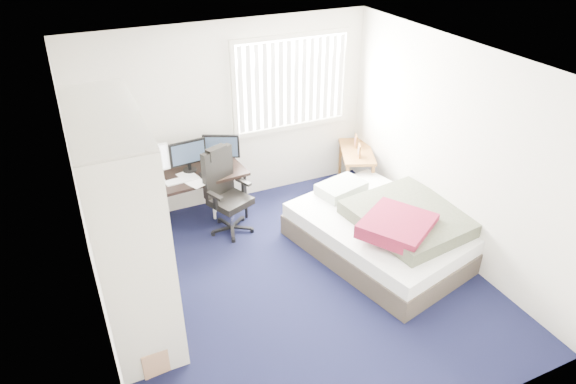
{
  "coord_description": "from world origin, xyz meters",
  "views": [
    {
      "loc": [
        -1.97,
        -4.04,
        3.82
      ],
      "look_at": [
        0.08,
        0.4,
        0.96
      ],
      "focal_mm": 32.0,
      "sensor_mm": 36.0,
      "label": 1
    }
  ],
  "objects_px": {
    "desk": "(189,172)",
    "nightstand": "(357,155)",
    "office_chair": "(226,200)",
    "bed": "(387,230)"
  },
  "relations": [
    {
      "from": "office_chair",
      "to": "bed",
      "type": "bearing_deg",
      "value": -38.02
    },
    {
      "from": "desk",
      "to": "nightstand",
      "type": "relative_size",
      "value": 1.51
    },
    {
      "from": "office_chair",
      "to": "nightstand",
      "type": "xyz_separation_m",
      "value": [
        2.08,
        0.25,
        0.1
      ]
    },
    {
      "from": "office_chair",
      "to": "nightstand",
      "type": "relative_size",
      "value": 1.16
    },
    {
      "from": "bed",
      "to": "nightstand",
      "type": "bearing_deg",
      "value": 72.44
    },
    {
      "from": "desk",
      "to": "bed",
      "type": "relative_size",
      "value": 0.61
    },
    {
      "from": "nightstand",
      "to": "bed",
      "type": "distance_m",
      "value": 1.6
    },
    {
      "from": "desk",
      "to": "nightstand",
      "type": "distance_m",
      "value": 2.45
    },
    {
      "from": "desk",
      "to": "nightstand",
      "type": "xyz_separation_m",
      "value": [
        2.44,
        -0.13,
        -0.21
      ]
    },
    {
      "from": "office_chair",
      "to": "nightstand",
      "type": "bearing_deg",
      "value": 6.97
    }
  ]
}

